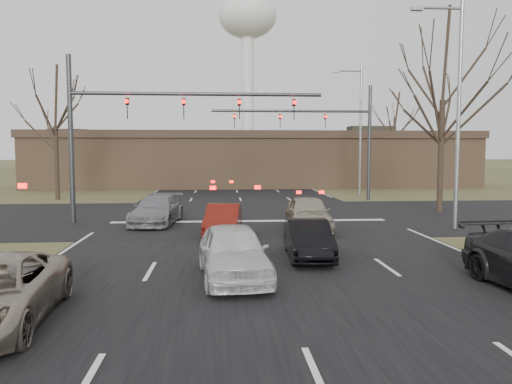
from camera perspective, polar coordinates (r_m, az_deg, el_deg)
ground at (r=11.96m, az=3.17°, el=-12.27°), size 360.00×360.00×0.00m
road_main at (r=71.44m, az=-3.02°, el=1.97°), size 14.00×300.00×0.02m
road_cross at (r=26.61m, az=-0.98°, el=-2.76°), size 200.00×14.00×0.02m
building at (r=49.47m, az=-0.18°, el=3.81°), size 42.40×10.40×5.30m
water_tower at (r=135.38m, az=-0.98°, el=18.44°), size 15.00×15.00×44.50m
mast_arm_near at (r=24.68m, az=-13.08°, el=8.30°), size 12.12×0.24×8.00m
mast_arm_far at (r=35.22m, az=8.43°, el=7.19°), size 11.12×0.24×8.00m
streetlight_right_near at (r=23.79m, az=21.78°, el=9.46°), size 2.34×0.25×10.00m
streetlight_right_far at (r=39.89m, az=11.61°, el=7.67°), size 2.34×0.25×10.00m
tree_right_near at (r=30.54m, az=20.69°, el=14.65°), size 6.90×6.90×11.50m
tree_left_far at (r=38.31m, az=-22.05°, el=10.19°), size 5.70×5.70×9.50m
tree_right_far at (r=49.31m, az=15.51°, el=8.62°), size 5.40×5.40×9.00m
car_white_sedan at (r=13.68m, az=-2.61°, el=-6.85°), size 2.14×4.53×1.50m
car_black_hatch at (r=16.37m, az=5.98°, el=-5.39°), size 1.49×3.84×1.25m
car_grey_ahead at (r=24.19m, az=-11.25°, el=-2.02°), size 2.44×4.88×1.36m
car_red_ahead at (r=20.73m, az=-3.77°, el=-3.18°), size 1.71×3.98×1.28m
car_silver_ahead at (r=21.88m, az=5.97°, el=-2.44°), size 2.05×4.59×1.53m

